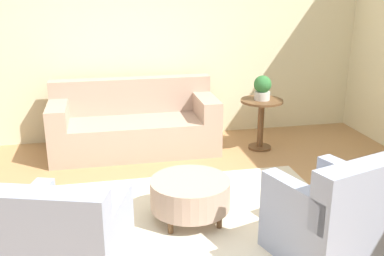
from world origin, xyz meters
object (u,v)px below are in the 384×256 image
Objects in this scene: ottoman_table at (190,194)px; side_table at (261,115)px; couch at (134,126)px; armchair_right at (330,218)px; potted_plant_on_side_table at (262,87)px; armchair_left at (68,248)px.

side_table reaches higher than ottoman_table.
couch is 3.16× the size of side_table.
potted_plant_on_side_table reaches higher than armchair_right.
armchair_right is (1.98, 0.00, 0.00)m from armchair_left.
armchair_left is (-0.69, -2.75, 0.02)m from couch.
ottoman_table is at bearing -127.79° from potted_plant_on_side_table.
side_table is (1.28, 1.65, 0.19)m from ottoman_table.
armchair_left is 1.98m from armchair_right.
couch is 6.65× the size of potted_plant_on_side_table.
couch is 3.04m from armchair_right.
armchair_right is 2.95× the size of potted_plant_on_side_table.
couch is 1.65m from side_table.
couch is 1.72m from potted_plant_on_side_table.
side_table is 0.37m from potted_plant_on_side_table.
ottoman_table is at bearing 139.05° from armchair_right.
armchair_left is 1.00× the size of armchair_right.
side_table is (2.32, 2.48, 0.11)m from armchair_left.
potted_plant_on_side_table is (0.00, 0.00, 0.37)m from side_table.
potted_plant_on_side_table is at bearing 90.00° from side_table.
couch reaches higher than armchair_left.
armchair_left is at bearing 180.00° from armchair_right.
ottoman_table is at bearing 38.48° from armchair_left.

